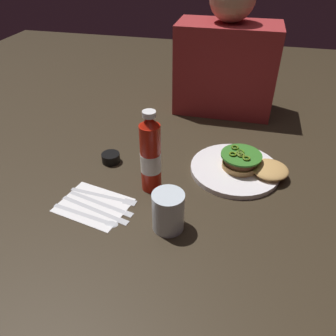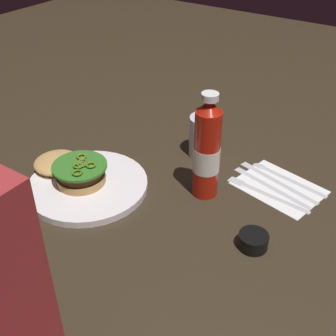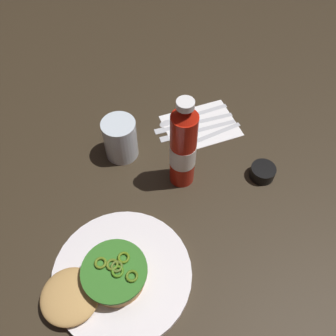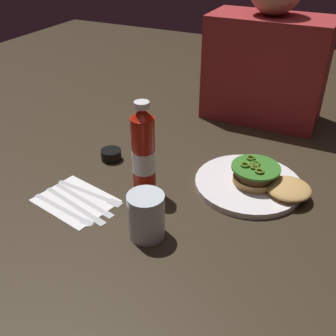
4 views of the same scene
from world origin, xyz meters
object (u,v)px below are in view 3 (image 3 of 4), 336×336
at_px(butter_knife, 193,131).
at_px(napkin, 201,126).
at_px(steak_knife, 189,123).
at_px(spoon_utensil, 184,117).
at_px(burger_sandwich, 99,282).
at_px(fork_utensil, 201,139).
at_px(dinner_plate, 122,274).
at_px(water_glass, 120,139).
at_px(condiment_cup, 263,172).
at_px(ketchup_bottle, 183,148).

bearing_deg(butter_knife, napkin, -165.56).
bearing_deg(steak_knife, spoon_utensil, -95.03).
height_order(steak_knife, butter_knife, same).
relative_size(burger_sandwich, steak_knife, 0.97).
bearing_deg(spoon_utensil, butter_knife, 82.01).
bearing_deg(fork_utensil, dinner_plate, 31.69).
xyz_separation_m(burger_sandwich, water_glass, (-0.19, -0.27, 0.02)).
relative_size(dinner_plate, fork_utensil, 1.36).
bearing_deg(spoon_utensil, condiment_cup, 101.15).
bearing_deg(burger_sandwich, condiment_cup, -174.92).
xyz_separation_m(butter_knife, fork_utensil, (-0.00, 0.03, 0.00)).
distance_m(spoon_utensil, steak_knife, 0.03).
relative_size(butter_knife, fork_utensil, 1.01).
height_order(water_glass, condiment_cup, water_glass).
bearing_deg(steak_knife, water_glass, -2.76).
relative_size(burger_sandwich, spoon_utensil, 1.05).
xyz_separation_m(water_glass, napkin, (-0.21, 0.03, -0.05)).
relative_size(ketchup_bottle, butter_knife, 1.19).
bearing_deg(butter_knife, spoon_utensil, -97.99).
bearing_deg(steak_knife, butter_knife, 79.32).
relative_size(water_glass, napkin, 0.57).
height_order(ketchup_bottle, steak_knife, ketchup_bottle).
bearing_deg(spoon_utensil, napkin, 114.16).
bearing_deg(napkin, fork_utensil, 54.57).
distance_m(ketchup_bottle, water_glass, 0.17).
height_order(ketchup_bottle, fork_utensil, ketchup_bottle).
xyz_separation_m(burger_sandwich, fork_utensil, (-0.38, -0.21, -0.03)).
height_order(ketchup_bottle, condiment_cup, ketchup_bottle).
height_order(spoon_utensil, butter_knife, same).
relative_size(ketchup_bottle, napkin, 1.32).
xyz_separation_m(dinner_plate, napkin, (-0.36, -0.24, -0.01)).
distance_m(burger_sandwich, fork_utensil, 0.43).
height_order(condiment_cup, napkin, condiment_cup).
distance_m(dinner_plate, spoon_utensil, 0.45).
xyz_separation_m(dinner_plate, fork_utensil, (-0.33, -0.21, -0.00)).
xyz_separation_m(napkin, spoon_utensil, (0.02, -0.05, 0.00)).
distance_m(dinner_plate, butter_knife, 0.41).
xyz_separation_m(napkin, fork_utensil, (0.03, 0.04, 0.00)).
bearing_deg(spoon_utensil, dinner_plate, 40.55).
relative_size(dinner_plate, napkin, 1.48).
height_order(burger_sandwich, napkin, burger_sandwich).
distance_m(condiment_cup, butter_knife, 0.21).
xyz_separation_m(spoon_utensil, fork_utensil, (0.01, 0.09, -0.00)).
relative_size(burger_sandwich, butter_knife, 1.00).
xyz_separation_m(water_glass, butter_knife, (-0.19, 0.04, -0.05)).
bearing_deg(napkin, condiment_cup, 98.02).
relative_size(condiment_cup, butter_knife, 0.28).
bearing_deg(condiment_cup, burger_sandwich, 5.08).
bearing_deg(napkin, steak_knife, -41.88).
xyz_separation_m(burger_sandwich, steak_knife, (-0.38, -0.27, -0.03)).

